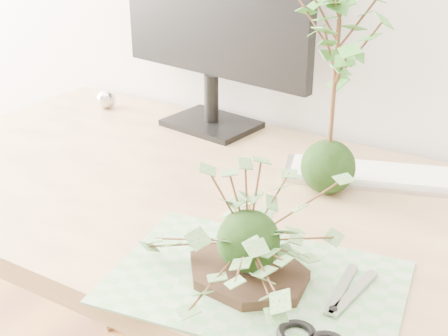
{
  "coord_description": "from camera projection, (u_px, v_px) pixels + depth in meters",
  "views": [
    {
      "loc": [
        0.46,
        0.39,
        1.25
      ],
      "look_at": [
        0.0,
        1.14,
        0.84
      ],
      "focal_mm": 50.0,
      "sensor_mm": 36.0,
      "label": 1
    }
  ],
  "objects": [
    {
      "name": "desk",
      "position": [
        289.0,
        257.0,
        1.08
      ],
      "size": [
        1.6,
        0.7,
        0.74
      ],
      "color": "tan",
      "rests_on": "ground_plane"
    },
    {
      "name": "cutting_mat",
      "position": [
        256.0,
        282.0,
        0.86
      ],
      "size": [
        0.43,
        0.33,
        0.0
      ],
      "primitive_type": "cube",
      "rotation": [
        0.0,
        0.0,
        0.16
      ],
      "color": "#60975D",
      "rests_on": "desk"
    },
    {
      "name": "stone_dish",
      "position": [
        248.0,
        272.0,
        0.87
      ],
      "size": [
        0.21,
        0.21,
        0.01
      ],
      "primitive_type": "cylinder",
      "rotation": [
        0.0,
        0.0,
        -0.11
      ],
      "color": "black",
      "rests_on": "cutting_mat"
    },
    {
      "name": "ivy_kokedama",
      "position": [
        249.0,
        214.0,
        0.83
      ],
      "size": [
        0.29,
        0.29,
        0.17
      ],
      "rotation": [
        0.0,
        0.0,
        -0.22
      ],
      "color": "black",
      "rests_on": "stone_dish"
    },
    {
      "name": "maple_kokedama",
      "position": [
        338.0,
        34.0,
        1.0
      ],
      "size": [
        0.28,
        0.28,
        0.4
      ],
      "rotation": [
        0.0,
        0.0,
        0.36
      ],
      "color": "black",
      "rests_on": "desk"
    },
    {
      "name": "keyboard",
      "position": [
        389.0,
        176.0,
        1.16
      ],
      "size": [
        0.41,
        0.24,
        0.02
      ],
      "rotation": [
        0.0,
        0.0,
        0.34
      ],
      "color": "#B6B6B8",
      "rests_on": "desk"
    },
    {
      "name": "monitor",
      "position": [
        213.0,
        15.0,
        1.32
      ],
      "size": [
        0.49,
        0.17,
        0.43
      ],
      "rotation": [
        0.0,
        0.0,
        -0.14
      ],
      "color": "black",
      "rests_on": "desk"
    },
    {
      "name": "foil_ball",
      "position": [
        106.0,
        99.0,
        1.52
      ],
      "size": [
        0.05,
        0.05,
        0.05
      ],
      "primitive_type": "sphere",
      "color": "silver",
      "rests_on": "desk"
    },
    {
      "name": "scissors",
      "position": [
        320.0,
        327.0,
        0.77
      ],
      "size": [
        0.09,
        0.2,
        0.01
      ],
      "rotation": [
        0.0,
        0.0,
        -0.0
      ],
      "color": "#969696",
      "rests_on": "cutting_mat"
    }
  ]
}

